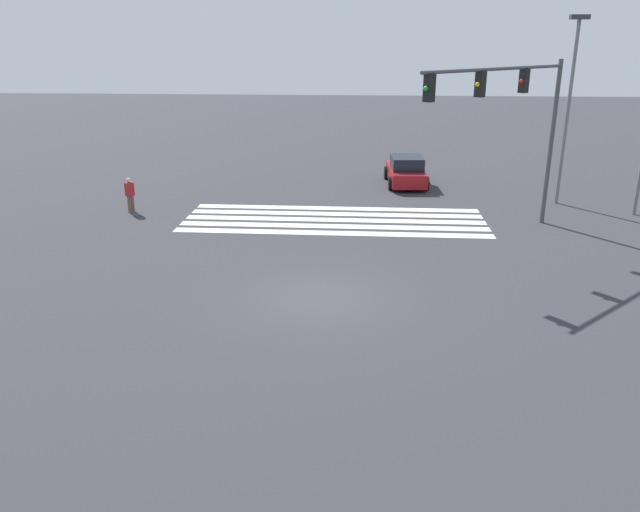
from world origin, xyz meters
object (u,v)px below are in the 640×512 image
Objects in this scene: pedestrian at (130,193)px; traffic_signal_mast at (515,107)px; street_light_pole_b at (570,95)px; car_1 at (406,171)px.

traffic_signal_mast is at bearing 36.28° from pedestrian.
traffic_signal_mast is 4.24× the size of pedestrian.
street_light_pole_b reaches higher than pedestrian.
traffic_signal_mast is 10.31m from car_1.
pedestrian is (15.66, -2.42, -4.07)m from traffic_signal_mast.
traffic_signal_mast reaches higher than car_1.
street_light_pole_b is (-3.57, -5.41, 0.00)m from traffic_signal_mast.
street_light_pole_b is at bearing -119.86° from car_1.
car_1 is at bearing -26.74° from street_light_pole_b.
street_light_pole_b is (-19.23, -2.99, 4.07)m from pedestrian.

